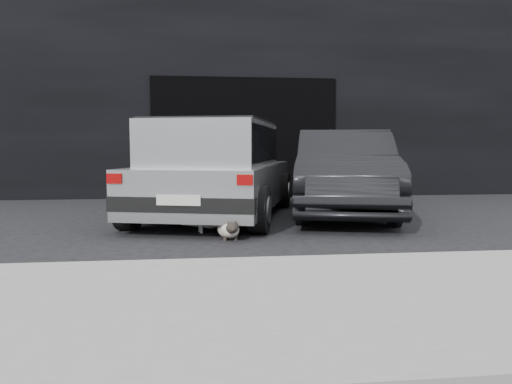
{
  "coord_description": "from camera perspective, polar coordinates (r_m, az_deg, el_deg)",
  "views": [
    {
      "loc": [
        -0.06,
        -6.86,
        1.11
      ],
      "look_at": [
        0.65,
        -0.99,
        0.57
      ],
      "focal_mm": 35.0,
      "sensor_mm": 36.0,
      "label": 1
    }
  ],
  "objects": [
    {
      "name": "curb",
      "position": [
        4.51,
        6.95,
        -8.27
      ],
      "size": [
        18.0,
        0.25,
        0.12
      ],
      "primitive_type": "cube",
      "color": "gray",
      "rests_on": "ground"
    },
    {
      "name": "second_car",
      "position": [
        8.29,
        10.07,
        2.25
      ],
      "size": [
        2.46,
        4.45,
        1.39
      ],
      "primitive_type": "imported",
      "rotation": [
        0.0,
        0.0,
        -0.25
      ],
      "color": "black",
      "rests_on": "ground"
    },
    {
      "name": "cat_siamese",
      "position": [
        6.02,
        -3.12,
        -4.28
      ],
      "size": [
        0.31,
        0.76,
        0.26
      ],
      "rotation": [
        0.0,
        0.0,
        3.25
      ],
      "color": "beige",
      "rests_on": "ground"
    },
    {
      "name": "sidewalk",
      "position": [
        3.41,
        11.9,
        -12.93
      ],
      "size": [
        18.0,
        2.2,
        0.11
      ],
      "primitive_type": "cube",
      "color": "gray",
      "rests_on": "ground"
    },
    {
      "name": "silver_hatchback",
      "position": [
        7.8,
        -4.54,
        3.07
      ],
      "size": [
        2.88,
        4.42,
        1.51
      ],
      "rotation": [
        0.0,
        0.0,
        -0.28
      ],
      "color": "#A4A7A9",
      "rests_on": "ground"
    },
    {
      "name": "cat_white",
      "position": [
        6.53,
        -4.82,
        -3.14
      ],
      "size": [
        0.71,
        0.32,
        0.34
      ],
      "rotation": [
        0.0,
        0.0,
        -1.41
      ],
      "color": "silver",
      "rests_on": "ground"
    },
    {
      "name": "ground",
      "position": [
        6.95,
        -6.32,
        -4.02
      ],
      "size": [
        80.0,
        80.0,
        0.0
      ],
      "primitive_type": "plane",
      "color": "black",
      "rests_on": "ground"
    },
    {
      "name": "building_facade",
      "position": [
        12.98,
        -2.2,
        11.34
      ],
      "size": [
        34.0,
        4.0,
        5.0
      ],
      "primitive_type": "cube",
      "color": "black",
      "rests_on": "ground"
    },
    {
      "name": "garage_opening",
      "position": [
        10.91,
        -1.31,
        6.19
      ],
      "size": [
        4.0,
        0.1,
        2.6
      ],
      "primitive_type": "cube",
      "color": "black",
      "rests_on": "ground"
    }
  ]
}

